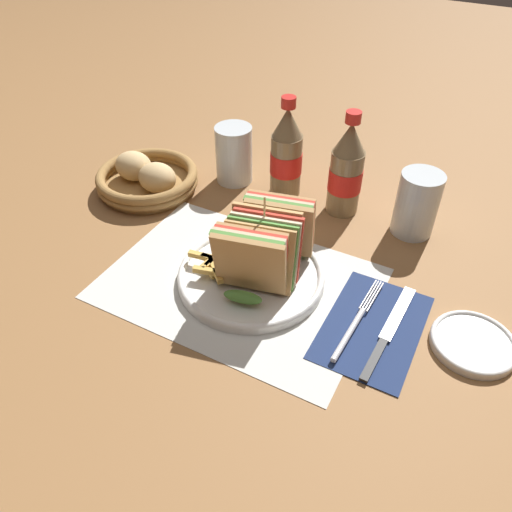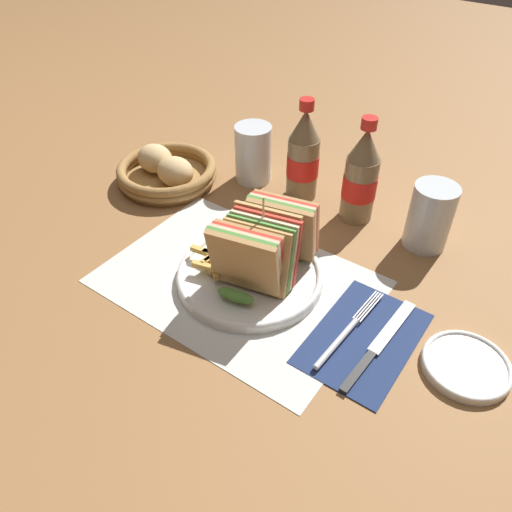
# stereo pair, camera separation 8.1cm
# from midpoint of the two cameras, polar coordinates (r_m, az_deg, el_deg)

# --- Properties ---
(ground_plane) EXTENTS (4.00, 4.00, 0.00)m
(ground_plane) POSITION_cam_midpoint_polar(r_m,az_deg,el_deg) (0.82, -2.03, -3.40)
(ground_plane) COLOR olive
(placemat) EXTENTS (0.43, 0.30, 0.00)m
(placemat) POSITION_cam_midpoint_polar(r_m,az_deg,el_deg) (0.82, -4.73, -3.21)
(placemat) COLOR silver
(placemat) RESTS_ON ground_plane
(plate_main) EXTENTS (0.24, 0.24, 0.02)m
(plate_main) POSITION_cam_midpoint_polar(r_m,az_deg,el_deg) (0.82, -3.50, -2.52)
(plate_main) COLOR white
(plate_main) RESTS_ON ground_plane
(club_sandwich) EXTENTS (0.13, 0.20, 0.15)m
(club_sandwich) POSITION_cam_midpoint_polar(r_m,az_deg,el_deg) (0.78, -2.00, 1.19)
(club_sandwich) COLOR tan
(club_sandwich) RESTS_ON plate_main
(fries_pile) EXTENTS (0.09, 0.08, 0.02)m
(fries_pile) POSITION_cam_midpoint_polar(r_m,az_deg,el_deg) (0.81, -7.32, -0.94)
(fries_pile) COLOR gold
(fries_pile) RESTS_ON plate_main
(napkin) EXTENTS (0.14, 0.21, 0.00)m
(napkin) POSITION_cam_midpoint_polar(r_m,az_deg,el_deg) (0.76, 10.26, -8.08)
(napkin) COLOR navy
(napkin) RESTS_ON ground_plane
(fork) EXTENTS (0.02, 0.19, 0.01)m
(fork) POSITION_cam_midpoint_polar(r_m,az_deg,el_deg) (0.75, 8.06, -8.04)
(fork) COLOR silver
(fork) RESTS_ON napkin
(knife) EXTENTS (0.02, 0.21, 0.00)m
(knife) POSITION_cam_midpoint_polar(r_m,az_deg,el_deg) (0.75, 11.93, -8.60)
(knife) COLOR black
(knife) RESTS_ON napkin
(coke_bottle_near) EXTENTS (0.06, 0.06, 0.20)m
(coke_bottle_near) POSITION_cam_midpoint_polar(r_m,az_deg,el_deg) (0.99, 1.11, 11.47)
(coke_bottle_near) COLOR #7A6647
(coke_bottle_near) RESTS_ON ground_plane
(coke_bottle_far) EXTENTS (0.06, 0.06, 0.20)m
(coke_bottle_far) POSITION_cam_midpoint_polar(r_m,az_deg,el_deg) (0.94, 7.85, 9.54)
(coke_bottle_far) COLOR #7A6647
(coke_bottle_far) RESTS_ON ground_plane
(glass_near) EXTENTS (0.08, 0.08, 0.12)m
(glass_near) POSITION_cam_midpoint_polar(r_m,az_deg,el_deg) (0.93, 15.47, 5.25)
(glass_near) COLOR silver
(glass_near) RESTS_ON ground_plane
(glass_far) EXTENTS (0.08, 0.08, 0.12)m
(glass_far) POSITION_cam_midpoint_polar(r_m,az_deg,el_deg) (1.05, -4.77, 11.06)
(glass_far) COLOR silver
(glass_far) RESTS_ON ground_plane
(bread_basket) EXTENTS (0.21, 0.21, 0.07)m
(bread_basket) POSITION_cam_midpoint_polar(r_m,az_deg,el_deg) (1.06, -14.52, 8.57)
(bread_basket) COLOR olive
(bread_basket) RESTS_ON ground_plane
(side_saucer) EXTENTS (0.12, 0.12, 0.01)m
(side_saucer) POSITION_cam_midpoint_polar(r_m,az_deg,el_deg) (0.77, 20.86, -9.42)
(side_saucer) COLOR white
(side_saucer) RESTS_ON ground_plane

